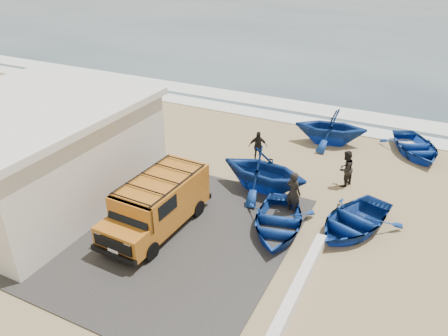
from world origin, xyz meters
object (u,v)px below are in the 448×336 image
at_px(fisherman_front, 293,192).
at_px(fisherman_back, 258,146).
at_px(boat_far_left, 331,126).
at_px(boat_far_right, 416,147).
at_px(boat_near_right, 354,221).
at_px(building, 29,152).
at_px(parapet, 296,292).
at_px(van, 158,203).
at_px(boat_mid_left, 264,170).
at_px(fisherman_middle, 345,169).
at_px(boat_near_left, 277,222).

distance_m(fisherman_front, fisherman_back, 4.95).
relative_size(boat_far_left, boat_far_right, 0.95).
distance_m(boat_far_left, fisherman_back, 4.76).
bearing_deg(boat_near_right, building, -145.57).
relative_size(parapet, van, 1.17).
height_order(boat_near_right, boat_mid_left, boat_mid_left).
relative_size(boat_far_left, fisherman_front, 2.06).
xyz_separation_m(building, fisherman_back, (7.60, 7.58, -1.34)).
bearing_deg(fisherman_middle, parapet, 23.37).
bearing_deg(boat_far_left, boat_far_right, 87.44).
bearing_deg(fisherman_back, boat_far_left, 25.86).
distance_m(van, boat_far_right, 14.53).
bearing_deg(fisherman_back, fisherman_front, -78.17).
relative_size(boat_far_left, fisherman_back, 2.38).
distance_m(building, boat_mid_left, 10.30).
height_order(building, boat_near_left, building).
height_order(van, boat_mid_left, van).
xyz_separation_m(boat_near_right, boat_far_right, (1.55, 8.45, -0.00)).
bearing_deg(fisherman_front, van, 55.36).
bearing_deg(van, boat_far_left, 72.40).
height_order(boat_mid_left, boat_far_right, boat_mid_left).
xyz_separation_m(boat_near_right, fisherman_front, (-2.58, 0.16, 0.52)).
relative_size(boat_near_left, boat_far_right, 0.98).
bearing_deg(boat_far_right, boat_near_left, -140.12).
height_order(parapet, boat_near_right, boat_near_right).
bearing_deg(fisherman_back, building, -163.08).
bearing_deg(boat_far_left, fisherman_back, -46.91).
relative_size(parapet, boat_near_right, 1.46).
bearing_deg(boat_near_left, building, 178.45).
relative_size(van, fisherman_back, 3.12).
bearing_deg(boat_mid_left, fisherman_middle, -51.06).
height_order(boat_mid_left, fisherman_front, boat_mid_left).
xyz_separation_m(boat_far_left, fisherman_front, (0.36, -7.64, -0.08)).
relative_size(fisherman_front, fisherman_back, 1.15).
height_order(fisherman_front, fisherman_middle, fisherman_front).
bearing_deg(boat_far_right, van, -152.87).
bearing_deg(parapet, boat_mid_left, 120.76).
bearing_deg(building, boat_far_left, 47.65).
bearing_deg(van, fisherman_back, 82.74).
height_order(boat_far_left, fisherman_middle, boat_far_left).
distance_m(boat_near_right, fisherman_back, 6.99).
distance_m(parapet, fisherman_middle, 8.03).
relative_size(parapet, boat_far_left, 1.53).
bearing_deg(boat_near_right, van, -135.54).
bearing_deg(fisherman_middle, boat_near_left, 3.31).
bearing_deg(fisherman_middle, boat_far_left, -136.34).
bearing_deg(boat_mid_left, boat_near_right, -100.72).
distance_m(boat_far_left, fisherman_middle, 4.78).
bearing_deg(boat_mid_left, fisherman_back, 32.97).
bearing_deg(van, fisherman_middle, 51.17).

